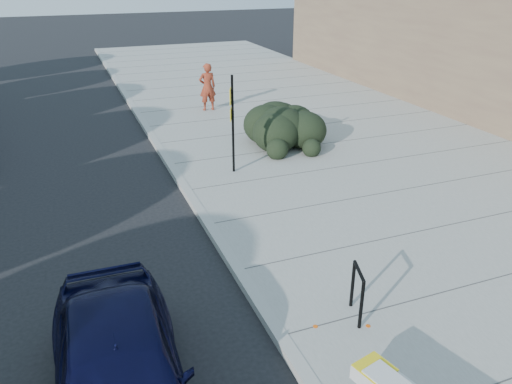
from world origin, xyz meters
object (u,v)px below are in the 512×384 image
at_px(sedan_navy, 120,373).
at_px(bike_rack, 357,289).
at_px(pedestrian, 207,87).
at_px(sign_post, 232,119).

bearing_deg(sedan_navy, bike_rack, 9.33).
relative_size(sedan_navy, pedestrian, 2.31).
xyz_separation_m(bike_rack, pedestrian, (1.40, 13.41, 0.38)).
xyz_separation_m(sign_post, sedan_navy, (-4.03, -7.32, -0.95)).
height_order(bike_rack, sedan_navy, sedan_navy).
height_order(sign_post, sedan_navy, sign_post).
relative_size(bike_rack, sedan_navy, 0.21).
bearing_deg(bike_rack, sign_post, 105.85).
bearing_deg(sign_post, bike_rack, -68.49).
bearing_deg(pedestrian, bike_rack, 84.39).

